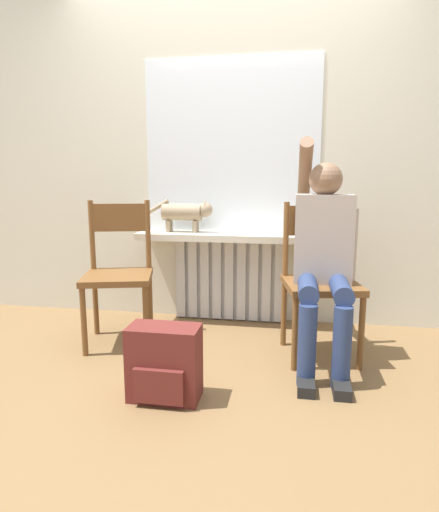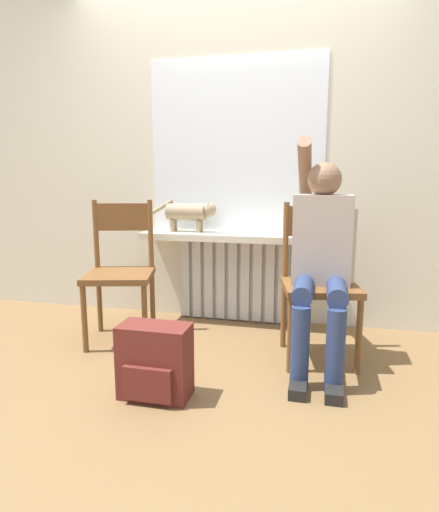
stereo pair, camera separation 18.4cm
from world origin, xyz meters
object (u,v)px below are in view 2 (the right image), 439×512
Objects in this scene: chair_left at (120,269)px; backpack at (155,362)px; chair_right at (319,280)px; cat at (190,212)px; person at (321,253)px.

chair_left reaches higher than backpack.
chair_right reaches higher than backpack.
chair_left reaches higher than cat.
chair_left is 1.79× the size of cat.
chair_right is 1.79× the size of cat.
person is 1.18m from cat.
chair_left is 0.94m from backpack.
backpack is at bearing -148.87° from chair_right.
person is (1.33, -0.11, 0.18)m from chair_left.
cat is 1.40× the size of backpack.
chair_left is at bearing 175.08° from person.
person is (0.01, -0.12, 0.18)m from chair_right.
chair_left is at bearing 126.67° from backpack.
chair_left is 1.00× the size of chair_right.
cat is 1.40m from backpack.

